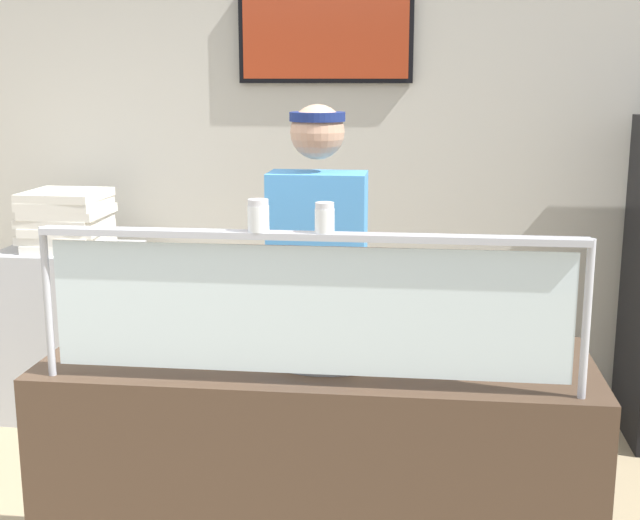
% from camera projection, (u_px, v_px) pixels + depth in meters
% --- Properties ---
extents(ground_plane, '(12.00, 12.00, 0.00)m').
position_uv_depth(ground_plane, '(337.00, 517.00, 3.67)').
color(ground_plane, tan).
rests_on(ground_plane, ground).
extents(shop_rear_unit, '(6.21, 0.13, 2.70)m').
position_uv_depth(shop_rear_unit, '(364.00, 166.00, 4.84)').
color(shop_rear_unit, beige).
rests_on(shop_rear_unit, ground).
extents(serving_counter, '(1.81, 0.66, 0.95)m').
position_uv_depth(serving_counter, '(318.00, 489.00, 2.92)').
color(serving_counter, '#4C3828').
rests_on(serving_counter, ground).
extents(sneeze_guard, '(1.63, 0.06, 0.47)m').
position_uv_depth(sneeze_guard, '(307.00, 291.00, 2.50)').
color(sneeze_guard, '#B2B5BC').
rests_on(sneeze_guard, serving_counter).
extents(pizza_tray, '(0.43, 0.43, 0.04)m').
position_uv_depth(pizza_tray, '(327.00, 350.00, 2.84)').
color(pizza_tray, '#9EA0A8').
rests_on(pizza_tray, serving_counter).
extents(pizza_server, '(0.12, 0.29, 0.01)m').
position_uv_depth(pizza_server, '(327.00, 346.00, 2.81)').
color(pizza_server, '#ADAFB7').
rests_on(pizza_server, pizza_tray).
extents(parmesan_shaker, '(0.06, 0.06, 0.09)m').
position_uv_depth(parmesan_shaker, '(258.00, 218.00, 2.47)').
color(parmesan_shaker, white).
rests_on(parmesan_shaker, sneeze_guard).
extents(pepper_flake_shaker, '(0.06, 0.06, 0.09)m').
position_uv_depth(pepper_flake_shaker, '(325.00, 220.00, 2.44)').
color(pepper_flake_shaker, white).
rests_on(pepper_flake_shaker, sneeze_guard).
extents(worker_figure, '(0.41, 0.50, 1.76)m').
position_uv_depth(worker_figure, '(318.00, 296.00, 3.38)').
color(worker_figure, '#23232D').
rests_on(worker_figure, ground).
extents(prep_shelf, '(0.70, 0.55, 0.94)m').
position_uv_depth(prep_shelf, '(74.00, 331.00, 4.74)').
color(prep_shelf, '#B7BABF').
rests_on(prep_shelf, ground).
extents(pizza_box_stack, '(0.44, 0.43, 0.31)m').
position_uv_depth(pizza_box_stack, '(67.00, 220.00, 4.61)').
color(pizza_box_stack, silver).
rests_on(pizza_box_stack, prep_shelf).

